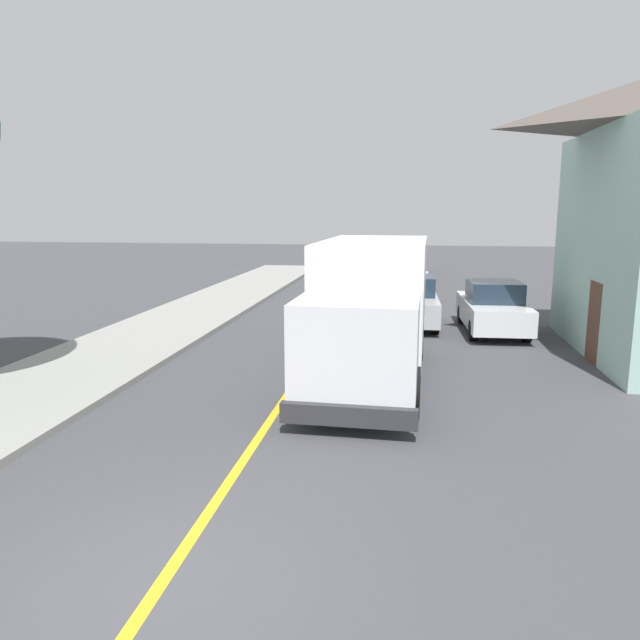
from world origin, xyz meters
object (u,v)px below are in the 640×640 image
(parked_car_mid, at_px, (407,281))
(parked_car_furthest, at_px, (403,259))
(box_truck, at_px, (371,304))
(parked_car_far, at_px, (403,269))
(parked_car_near, at_px, (410,302))
(parked_van_across, at_px, (493,308))

(parked_car_mid, height_order, parked_car_furthest, same)
(parked_car_mid, bearing_deg, box_truck, -93.38)
(parked_car_mid, relative_size, parked_car_far, 1.01)
(parked_car_near, height_order, parked_car_furthest, same)
(parked_car_mid, relative_size, parked_car_furthest, 1.00)
(box_truck, height_order, parked_van_across, box_truck)
(box_truck, relative_size, parked_car_near, 1.63)
(parked_car_near, xyz_separation_m, parked_car_far, (-0.38, 11.41, 0.00))
(parked_car_far, height_order, parked_car_furthest, same)
(box_truck, xyz_separation_m, parked_car_mid, (0.75, 12.65, -0.97))
(parked_car_far, height_order, parked_van_across, same)
(parked_car_near, xyz_separation_m, parked_van_across, (2.63, -0.90, 0.00))
(parked_car_far, relative_size, parked_van_across, 0.99)
(box_truck, height_order, parked_car_mid, box_truck)
(box_truck, xyz_separation_m, parked_van_across, (3.53, 5.90, -0.97))
(box_truck, xyz_separation_m, parked_car_near, (0.90, 6.79, -0.97))
(parked_car_mid, bearing_deg, parked_car_furthest, 91.57)
(parked_car_mid, bearing_deg, parked_car_far, 92.40)
(parked_car_near, bearing_deg, parked_car_mid, 91.48)
(parked_car_mid, distance_m, parked_car_furthest, 11.63)
(parked_car_near, relative_size, parked_van_across, 0.99)
(box_truck, bearing_deg, parked_car_furthest, 88.99)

